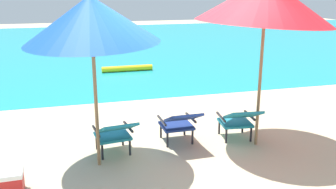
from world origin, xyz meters
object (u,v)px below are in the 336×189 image
beach_umbrella_left (91,19)px  lounge_chair_right (239,119)px  cooler_box (4,183)px  swim_buoy (127,68)px  lounge_chair_left (115,132)px  lounge_chair_center (180,122)px  beach_umbrella_right (266,1)px

beach_umbrella_left → lounge_chair_right: bearing=6.0°
lounge_chair_right → cooler_box: bearing=-167.8°
swim_buoy → lounge_chair_left: bearing=-101.1°
swim_buoy → lounge_chair_center: lounge_chair_center is taller
lounge_chair_left → cooler_box: bearing=-153.8°
swim_buoy → cooler_box: size_ratio=3.35×
beach_umbrella_right → beach_umbrella_left: bearing=-178.6°
swim_buoy → lounge_chair_right: lounge_chair_right is taller
lounge_chair_left → beach_umbrella_left: beach_umbrella_left is taller
beach_umbrella_right → cooler_box: size_ratio=5.77×
swim_buoy → lounge_chair_left: (-1.19, -6.07, 0.31)m
beach_umbrella_left → beach_umbrella_right: beach_umbrella_right is taller
beach_umbrella_left → cooler_box: beach_umbrella_left is taller
lounge_chair_left → lounge_chair_center: same height
swim_buoy → cooler_box: cooler_box is taller
beach_umbrella_right → cooler_box: 4.48m
swim_buoy → lounge_chair_right: size_ratio=1.72×
beach_umbrella_left → cooler_box: 2.39m
lounge_chair_left → beach_umbrella_left: bearing=-142.3°
lounge_chair_right → cooler_box: 3.71m
swim_buoy → beach_umbrella_left: bearing=-103.2°
lounge_chair_center → lounge_chair_right: 1.02m
beach_umbrella_left → lounge_chair_left: bearing=37.7°
swim_buoy → lounge_chair_center: bearing=-90.9°
cooler_box → lounge_chair_left: bearing=26.2°
lounge_chair_left → cooler_box: lounge_chair_left is taller
lounge_chair_right → beach_umbrella_right: size_ratio=0.34×
lounge_chair_left → beach_umbrella_left: (-0.28, -0.22, 1.74)m
lounge_chair_left → cooler_box: (-1.52, -0.75, -0.24)m
cooler_box → lounge_chair_right: bearing=12.2°
swim_buoy → beach_umbrella_left: 6.77m
lounge_chair_center → swim_buoy: bearing=89.1°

